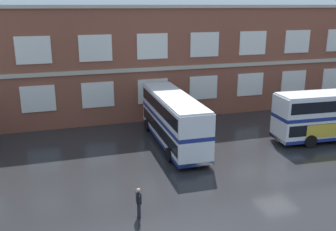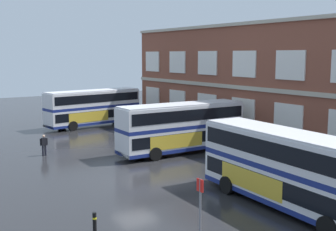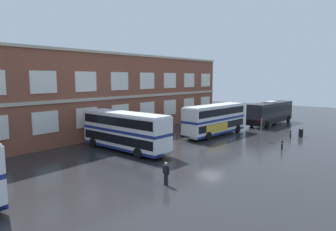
# 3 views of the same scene
# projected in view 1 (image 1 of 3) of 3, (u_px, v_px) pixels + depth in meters

# --- Properties ---
(ground_plane) EXTENTS (120.00, 120.00, 0.00)m
(ground_plane) POSITION_uv_depth(u_px,v_px,m) (263.00, 161.00, 27.21)
(ground_plane) COLOR #232326
(brick_terminal_building) EXTENTS (46.96, 8.19, 10.90)m
(brick_terminal_building) POSITION_uv_depth(u_px,v_px,m) (190.00, 59.00, 40.39)
(brick_terminal_building) COLOR brown
(brick_terminal_building) RESTS_ON ground
(double_decker_middle) EXTENTS (3.07, 11.06, 4.07)m
(double_decker_middle) POSITION_uv_depth(u_px,v_px,m) (173.00, 119.00, 29.98)
(double_decker_middle) COLOR silver
(double_decker_middle) RESTS_ON ground
(waiting_passenger) EXTENTS (0.26, 0.63, 1.70)m
(waiting_passenger) POSITION_uv_depth(u_px,v_px,m) (139.00, 201.00, 19.81)
(waiting_passenger) COLOR black
(waiting_passenger) RESTS_ON ground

